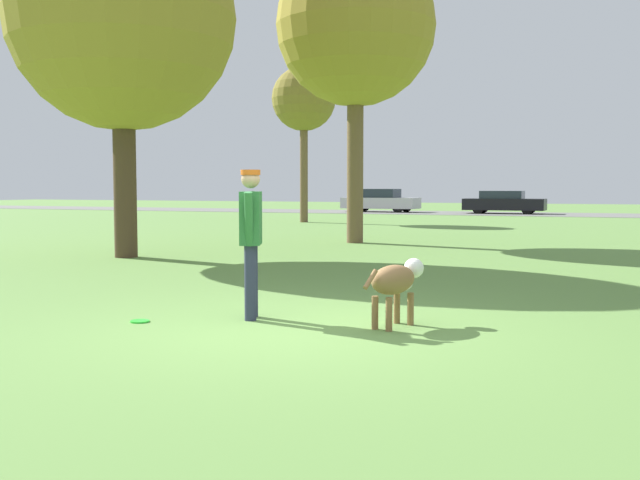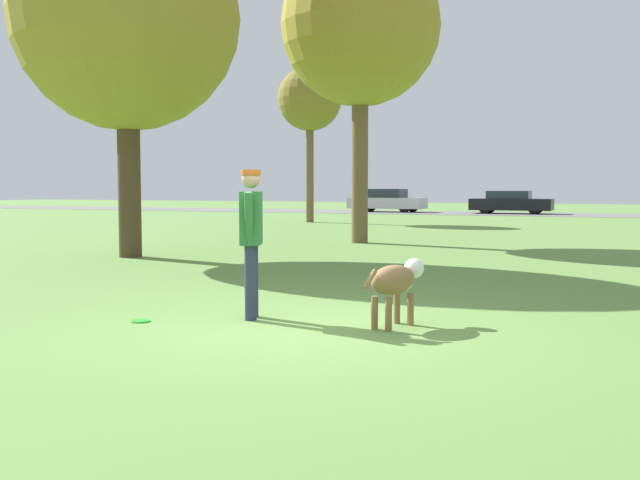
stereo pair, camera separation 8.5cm
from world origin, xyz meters
TOP-DOWN VIEW (x-y plane):
  - ground_plane at (0.00, 0.00)m, footprint 120.00×120.00m
  - far_road_strip at (0.00, 34.14)m, footprint 120.00×6.00m
  - person at (-0.68, 0.41)m, footprint 0.36×0.65m
  - dog at (0.94, 0.59)m, footprint 0.48×1.07m
  - frisbee at (-1.71, -0.24)m, footprint 0.21×0.21m
  - tree_mid_center at (-3.45, 11.53)m, footprint 4.12×4.12m
  - tree_near_left at (-6.50, 5.90)m, footprint 4.66×4.66m
  - tree_far_left at (-9.24, 21.42)m, footprint 2.64×2.64m
  - parked_car_silver at (-10.14, 34.45)m, footprint 4.43×1.93m
  - parked_car_black at (-3.07, 34.40)m, footprint 4.30×1.77m

SIDE VIEW (x-z plane):
  - ground_plane at x=0.00m, z-range 0.00..0.00m
  - far_road_strip at x=0.00m, z-range 0.00..0.01m
  - frisbee at x=-1.71m, z-range 0.00..0.02m
  - dog at x=0.94m, z-range 0.14..0.83m
  - parked_car_black at x=-3.07m, z-range 0.00..1.24m
  - parked_car_silver at x=-10.14m, z-range -0.01..1.33m
  - person at x=-0.68m, z-range 0.15..1.81m
  - tree_near_left at x=-6.50m, z-range 1.29..8.57m
  - tree_far_left at x=-9.24m, z-range 1.81..8.20m
  - tree_mid_center at x=-3.45m, z-range 1.74..9.41m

